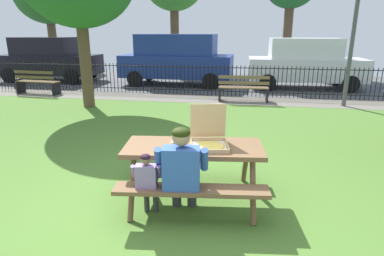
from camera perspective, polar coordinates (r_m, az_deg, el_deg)
The scene contains 15 objects.
ground at distance 5.97m, azimuth -0.63°, elevation -5.11°, with size 28.00×11.88×0.02m, color #517B30.
cobblestone_walkway at distance 10.96m, azimuth 4.51°, elevation 4.99°, with size 28.00×1.40×0.01m, color slate.
street_asphalt at distance 14.78m, azimuth 6.06°, elevation 7.98°, with size 28.00×6.40×0.01m, color #515154.
picnic_table_foreground at distance 4.30m, azimuth 0.27°, elevation -5.28°, with size 1.97×1.69×0.79m.
pizza_box_open at distance 4.22m, azimuth 2.98°, elevation -1.82°, with size 0.57×0.61×0.53m.
pizza_slice_on_table at distance 4.37m, azimuth -2.49°, elevation -2.43°, with size 0.23×0.19×0.02m.
adult_at_table at distance 3.82m, azimuth -1.77°, elevation -7.22°, with size 0.63×0.62×1.19m.
child_at_table at distance 3.91m, azimuth -7.81°, elevation -8.96°, with size 0.36×0.36×0.87m.
iron_fence_streetside at distance 11.55m, azimuth 4.93°, elevation 8.35°, with size 20.70×0.03×1.07m.
park_bench_left at distance 13.11m, azimuth -25.52°, elevation 7.22°, with size 1.63×0.58×0.85m.
park_bench_center at distance 10.70m, azimuth 8.99°, elevation 6.84°, with size 1.61×0.52×0.85m.
lamp_post_walkway at distance 10.78m, azimuth 26.69°, elevation 16.53°, with size 0.28×0.28×4.09m.
parked_car_far_left at distance 16.31m, azimuth -23.84°, elevation 11.07°, with size 4.42×1.95×1.94m.
parked_car_left at distance 13.93m, azimuth -2.65°, elevation 12.09°, with size 4.64×2.03×2.08m.
parked_car_center at distance 13.76m, azimuth 19.20°, elevation 10.77°, with size 4.46×2.04×1.94m.
Camera 1 is at (1.04, -3.51, 2.20)m, focal length 30.41 mm.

